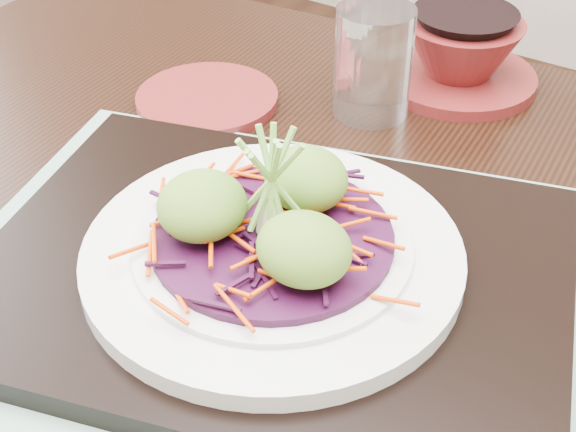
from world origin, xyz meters
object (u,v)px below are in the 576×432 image
Objects in this scene: dining_table at (348,345)px; terracotta_bowl_set at (460,56)px; serving_tray at (273,272)px; water_glass at (373,62)px; white_plate at (273,252)px; terracotta_side_plate at (207,99)px.

dining_table is 6.98× the size of terracotta_bowl_set.
water_glass is (-0.07, 0.27, 0.04)m from serving_tray.
water_glass reaches higher than white_plate.
dining_table is at bearing 44.80° from serving_tray.
water_glass is 0.12m from terracotta_bowl_set.
water_glass reaches higher than terracotta_side_plate.
white_plate reaches higher than terracotta_side_plate.
serving_tray is at bearing 0.00° from white_plate.
serving_tray is at bearing -123.77° from dining_table.
water_glass is at bearing 28.50° from terracotta_side_plate.
serving_tray is 0.29m from terracotta_side_plate.
white_plate is at bearing -123.77° from dining_table.
terracotta_side_plate is at bearing -136.64° from terracotta_bowl_set.
terracotta_side_plate is at bearing 121.83° from serving_tray.
water_glass is at bearing 87.61° from serving_tray.
terracotta_side_plate is (-0.21, 0.19, -0.01)m from serving_tray.
serving_tray is at bearing -41.50° from terracotta_side_plate.
dining_table is at bearing 61.47° from white_plate.
water_glass is (-0.07, 0.27, 0.02)m from white_plate.
terracotta_bowl_set is (-0.02, 0.37, 0.02)m from serving_tray.
white_plate is 1.91× the size of terracotta_side_plate.
terracotta_side_plate reaches higher than dining_table.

